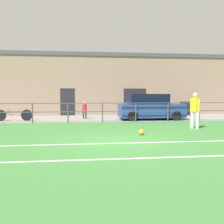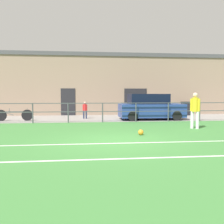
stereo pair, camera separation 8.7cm
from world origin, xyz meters
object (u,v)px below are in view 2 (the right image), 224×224
(spectator_child, at_px, (85,109))
(bicycle_parked_0, at_px, (14,115))
(player_striker, at_px, (195,108))
(trash_bin_0, at_px, (186,108))
(parked_car_red, at_px, (150,107))
(soccer_ball_match, at_px, (141,132))

(spectator_child, distance_m, bicycle_parked_0, 4.45)
(player_striker, xyz_separation_m, trash_bin_0, (2.63, 7.34, -0.43))
(player_striker, height_order, spectator_child, player_striker)
(player_striker, xyz_separation_m, parked_car_red, (-1.01, 4.36, -0.18))
(soccer_ball_match, bearing_deg, player_striker, 28.16)
(player_striker, distance_m, spectator_child, 7.54)
(player_striker, distance_m, bicycle_parked_0, 10.55)
(parked_car_red, bearing_deg, player_striker, -76.91)
(spectator_child, bearing_deg, player_striker, 141.08)
(player_striker, bearing_deg, bicycle_parked_0, 15.40)
(soccer_ball_match, relative_size, trash_bin_0, 0.21)
(player_striker, bearing_deg, trash_bin_0, -69.30)
(parked_car_red, height_order, bicycle_parked_0, parked_car_red)
(parked_car_red, bearing_deg, soccer_ball_match, -108.51)
(player_striker, relative_size, trash_bin_0, 1.64)
(soccer_ball_match, distance_m, bicycle_parked_0, 8.92)
(player_striker, height_order, trash_bin_0, player_striker)
(parked_car_red, bearing_deg, bicycle_parked_0, 179.37)
(trash_bin_0, bearing_deg, spectator_child, -166.38)
(soccer_ball_match, height_order, spectator_child, spectator_child)
(soccer_ball_match, relative_size, spectator_child, 0.20)
(soccer_ball_match, height_order, parked_car_red, parked_car_red)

